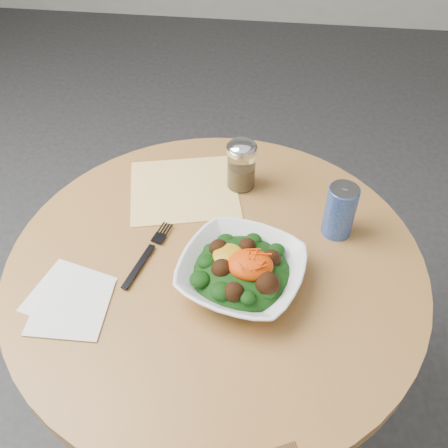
% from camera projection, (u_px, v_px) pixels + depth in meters
% --- Properties ---
extents(ground, '(6.00, 6.00, 0.00)m').
position_uv_depth(ground, '(218.00, 412.00, 1.61)').
color(ground, '#2C2C2E').
rests_on(ground, ground).
extents(table, '(0.90, 0.90, 0.75)m').
position_uv_depth(table, '(217.00, 313.00, 1.21)').
color(table, black).
rests_on(table, ground).
extents(cloth_napkin, '(0.31, 0.29, 0.00)m').
position_uv_depth(cloth_napkin, '(184.00, 189.00, 1.24)').
color(cloth_napkin, '#F1A10C').
rests_on(cloth_napkin, table).
extents(paper_napkins, '(0.18, 0.19, 0.00)m').
position_uv_depth(paper_napkins, '(70.00, 301.00, 1.00)').
color(paper_napkins, white).
rests_on(paper_napkins, table).
extents(salad_bowl, '(0.31, 0.31, 0.09)m').
position_uv_depth(salad_bowl, '(242.00, 271.00, 1.01)').
color(salad_bowl, white).
rests_on(salad_bowl, table).
extents(fork, '(0.07, 0.20, 0.00)m').
position_uv_depth(fork, '(149.00, 252.00, 1.08)').
color(fork, black).
rests_on(fork, table).
extents(spice_shaker, '(0.07, 0.07, 0.13)m').
position_uv_depth(spice_shaker, '(241.00, 165.00, 1.20)').
color(spice_shaker, silver).
rests_on(spice_shaker, table).
extents(beverage_can, '(0.07, 0.07, 0.13)m').
position_uv_depth(beverage_can, '(340.00, 211.00, 1.09)').
color(beverage_can, navy).
rests_on(beverage_can, table).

